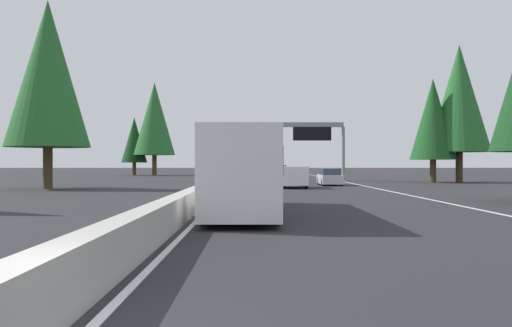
% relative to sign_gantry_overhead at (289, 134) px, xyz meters
% --- Properties ---
extents(ground_plane, '(320.00, 320.00, 0.00)m').
position_rel_sign_gantry_overhead_xyz_m(ground_plane, '(5.50, 6.04, -5.11)').
color(ground_plane, '#262628').
extents(median_barrier, '(180.00, 0.56, 0.90)m').
position_rel_sign_gantry_overhead_xyz_m(median_barrier, '(25.50, 6.34, -4.66)').
color(median_barrier, '#ADAAA3').
rests_on(median_barrier, ground).
extents(shoulder_stripe_right, '(160.00, 0.16, 0.01)m').
position_rel_sign_gantry_overhead_xyz_m(shoulder_stripe_right, '(15.50, -5.48, -5.10)').
color(shoulder_stripe_right, silver).
rests_on(shoulder_stripe_right, ground).
extents(shoulder_stripe_median, '(160.00, 0.16, 0.01)m').
position_rel_sign_gantry_overhead_xyz_m(shoulder_stripe_median, '(15.50, 5.79, -5.10)').
color(shoulder_stripe_median, silver).
rests_on(shoulder_stripe_median, ground).
extents(sign_gantry_overhead, '(0.50, 12.68, 6.42)m').
position_rel_sign_gantry_overhead_xyz_m(sign_gantry_overhead, '(0.00, 0.00, 0.00)').
color(sign_gantry_overhead, gray).
rests_on(sign_gantry_overhead, ground).
extents(bus_far_left, '(11.50, 2.55, 3.10)m').
position_rel_sign_gantry_overhead_xyz_m(bus_far_left, '(-38.82, 4.29, -3.39)').
color(bus_far_left, white).
rests_on(bus_far_left, ground).
extents(minivan_mid_right, '(5.00, 1.95, 1.69)m').
position_rel_sign_gantry_overhead_xyz_m(minivan_mid_right, '(-17.13, 0.78, -4.16)').
color(minivan_mid_right, white).
rests_on(minivan_mid_right, ground).
extents(box_truck_mid_left, '(8.50, 2.40, 2.95)m').
position_rel_sign_gantry_overhead_xyz_m(box_truck_mid_left, '(9.34, 4.39, -3.50)').
color(box_truck_mid_left, gold).
rests_on(box_truck_mid_left, ground).
extents(sedan_far_right, '(4.40, 1.80, 1.47)m').
position_rel_sign_gantry_overhead_xyz_m(sedan_far_right, '(52.13, 0.66, -4.42)').
color(sedan_far_right, red).
rests_on(sedan_far_right, ground).
extents(sedan_near_center, '(4.40, 1.80, 1.47)m').
position_rel_sign_gantry_overhead_xyz_m(sedan_near_center, '(70.76, -3.16, -4.42)').
color(sedan_near_center, slate).
rests_on(sedan_near_center, ground).
extents(sedan_near_right, '(4.40, 1.80, 1.47)m').
position_rel_sign_gantry_overhead_xyz_m(sedan_near_right, '(-12.31, -2.79, -4.42)').
color(sedan_near_right, silver).
rests_on(sedan_near_right, ground).
extents(pickup_distant_b, '(5.60, 2.00, 1.86)m').
position_rel_sign_gantry_overhead_xyz_m(pickup_distant_b, '(34.15, 4.02, -4.19)').
color(pickup_distant_b, slate).
rests_on(pickup_distant_b, ground).
extents(conifer_right_near, '(6.13, 6.13, 13.94)m').
position_rel_sign_gantry_overhead_xyz_m(conifer_right_near, '(-4.88, -16.91, 3.37)').
color(conifer_right_near, '#4C3823').
rests_on(conifer_right_near, ground).
extents(conifer_right_mid, '(4.59, 4.59, 10.43)m').
position_rel_sign_gantry_overhead_xyz_m(conifer_right_mid, '(-5.31, -14.12, 1.23)').
color(conifer_right_mid, '#4C3823').
rests_on(conifer_right_mid, ground).
extents(conifer_left_near, '(6.30, 6.30, 14.33)m').
position_rel_sign_gantry_overhead_xyz_m(conifer_left_near, '(-18.58, 19.48, 3.61)').
color(conifer_left_near, '#4C3823').
rests_on(conifer_left_near, ground).
extents(conifer_left_mid, '(6.44, 6.44, 14.63)m').
position_rel_sign_gantry_overhead_xyz_m(conifer_left_mid, '(25.76, 19.47, 3.79)').
color(conifer_left_mid, '#4C3823').
rests_on(conifer_left_mid, ground).
extents(conifer_left_far, '(4.07, 4.07, 9.26)m').
position_rel_sign_gantry_overhead_xyz_m(conifer_left_far, '(27.17, 22.94, 0.51)').
color(conifer_left_far, '#4C3823').
rests_on(conifer_left_far, ground).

